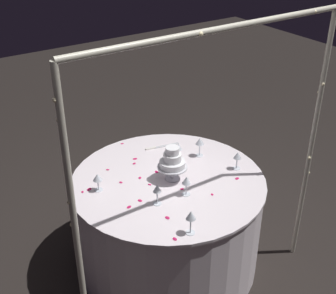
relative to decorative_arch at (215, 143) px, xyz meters
The scene contains 32 objects.
ground_plane 1.42m from the decorative_arch, 90.01° to the right, with size 12.00×12.00×0.00m, color black.
decorative_arch is the anchor object (origin of this frame).
main_table 1.06m from the decorative_arch, 90.01° to the right, with size 1.44×1.44×0.79m.
tiered_cake 0.63m from the decorative_arch, 93.70° to the right, with size 0.22×0.22×0.27m.
wine_glass_0 0.47m from the decorative_arch, 18.39° to the left, with size 0.06×0.06×0.17m.
wine_glass_1 0.56m from the decorative_arch, 52.64° to the right, with size 0.06×0.06×0.16m.
wine_glass_2 0.93m from the decorative_arch, 53.90° to the right, with size 0.07×0.07×0.14m.
wine_glass_3 0.84m from the decorative_arch, 107.74° to the right, with size 0.06×0.06×0.15m.
wine_glass_4 0.51m from the decorative_arch, 90.37° to the right, with size 0.06×0.06×0.15m.
wine_glass_5 0.76m from the decorative_arch, 147.01° to the right, with size 0.06×0.06×0.14m.
wine_glass_6 0.87m from the decorative_arch, 121.77° to the right, with size 0.07×0.07×0.16m.
cake_knife 1.11m from the decorative_arch, 102.98° to the right, with size 0.29×0.08×0.01m.
rose_petal_0 1.07m from the decorative_arch, 70.49° to the right, with size 0.03×0.02×0.00m, color #C61951.
rose_petal_1 0.96m from the decorative_arch, 144.60° to the right, with size 0.02×0.02×0.00m, color #C61951.
rose_petal_2 1.04m from the decorative_arch, 52.78° to the right, with size 0.04×0.03×0.00m, color #C61951.
rose_petal_3 1.07m from the decorative_arch, 50.04° to the right, with size 0.03×0.02×0.00m, color #C61951.
rose_petal_4 0.96m from the decorative_arch, 102.13° to the right, with size 0.03×0.02×0.00m, color #C61951.
rose_petal_5 0.90m from the decorative_arch, 97.40° to the right, with size 0.03×0.02×0.00m, color #C61951.
rose_petal_6 0.73m from the decorative_arch, 152.19° to the right, with size 0.04×0.02×0.00m, color #C61951.
rose_petal_7 0.58m from the decorative_arch, 131.16° to the right, with size 0.03×0.02×0.00m, color #C61951.
rose_petal_8 0.73m from the decorative_arch, 51.84° to the right, with size 0.03×0.02×0.00m, color #C61951.
rose_petal_9 0.61m from the decorative_arch, 26.91° to the right, with size 0.04×0.03×0.00m, color #C61951.
rose_petal_10 0.64m from the decorative_arch, 92.15° to the right, with size 0.03×0.02×0.00m, color #C61951.
rose_petal_11 1.00m from the decorative_arch, 83.52° to the right, with size 0.03×0.02×0.00m, color #C61951.
rose_petal_12 0.77m from the decorative_arch, 42.35° to the right, with size 0.04×0.02×0.00m, color #C61951.
rose_petal_13 0.91m from the decorative_arch, 65.02° to the right, with size 0.03×0.02×0.00m, color #C61951.
rose_petal_14 0.85m from the decorative_arch, 75.62° to the right, with size 0.03×0.02×0.00m, color #C61951.
rose_petal_15 1.04m from the decorative_arch, 86.56° to the right, with size 0.04×0.03×0.00m, color #C61951.
rose_petal_16 0.83m from the decorative_arch, 88.62° to the right, with size 0.04×0.02×0.00m, color #C61951.
rose_petal_17 1.29m from the decorative_arch, 89.11° to the right, with size 0.03×0.02×0.00m, color #C61951.
rose_petal_18 0.64m from the decorative_arch, 11.46° to the left, with size 0.03×0.02×0.00m, color #C61951.
rose_petal_19 0.76m from the decorative_arch, 74.08° to the right, with size 0.03×0.02×0.00m, color #C61951.
Camera 1 is at (1.56, 2.32, 2.64)m, focal length 48.53 mm.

